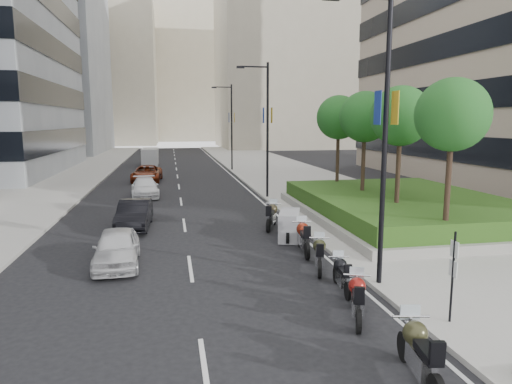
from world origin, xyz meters
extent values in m
plane|color=black|center=(0.00, 0.00, 0.00)|extent=(160.00, 160.00, 0.00)
cube|color=#9E9B93|center=(9.00, 30.00, 0.07)|extent=(10.00, 100.00, 0.15)
cube|color=#9E9B93|center=(-12.00, 30.00, 0.07)|extent=(8.00, 100.00, 0.15)
cube|color=silver|center=(3.70, 30.00, 0.01)|extent=(0.12, 100.00, 0.01)
cube|color=silver|center=(-1.50, 30.00, 0.01)|extent=(0.12, 100.00, 0.01)
cube|color=gray|center=(-24.00, 70.00, 15.00)|extent=(22.00, 26.00, 30.00)
cube|color=#B7AD93|center=(22.00, 80.00, 18.00)|extent=(28.00, 24.00, 36.00)
cube|color=#B7AD93|center=(-18.00, 100.00, 17.00)|extent=(26.00, 24.00, 34.00)
cube|color=#B7AD93|center=(2.00, 120.00, 19.00)|extent=(30.00, 24.00, 38.00)
cube|color=gray|center=(10.00, 10.00, 0.35)|extent=(10.00, 14.00, 0.40)
cube|color=#203E11|center=(10.00, 10.00, 0.95)|extent=(9.40, 13.40, 0.80)
cylinder|color=#332319|center=(8.50, 4.00, 2.55)|extent=(0.22, 0.22, 4.00)
sphere|color=#1B5621|center=(8.50, 4.00, 5.45)|extent=(2.80, 2.80, 2.80)
cylinder|color=#332319|center=(8.50, 8.00, 2.55)|extent=(0.22, 0.22, 4.00)
sphere|color=#1B5621|center=(8.50, 8.00, 5.45)|extent=(2.80, 2.80, 2.80)
cylinder|color=#332319|center=(8.50, 12.00, 2.55)|extent=(0.22, 0.22, 4.00)
sphere|color=#1B5621|center=(8.50, 12.00, 5.45)|extent=(2.80, 2.80, 2.80)
cylinder|color=#332319|center=(8.50, 16.00, 2.55)|extent=(0.22, 0.22, 4.00)
sphere|color=#1B5621|center=(8.50, 16.00, 5.45)|extent=(2.80, 2.80, 2.80)
cylinder|color=black|center=(4.30, 1.00, 4.50)|extent=(0.16, 0.16, 9.00)
cube|color=yellow|center=(4.58, 1.00, 5.60)|extent=(0.02, 0.45, 1.00)
cube|color=navy|center=(4.02, 1.00, 5.60)|extent=(0.02, 0.45, 1.00)
cylinder|color=black|center=(4.30, 18.00, 4.50)|extent=(0.16, 0.16, 9.00)
cylinder|color=black|center=(3.40, 18.00, 8.70)|extent=(1.80, 0.10, 0.10)
cube|color=black|center=(2.50, 18.00, 8.65)|extent=(0.50, 0.22, 0.14)
cube|color=yellow|center=(4.58, 18.00, 5.60)|extent=(0.02, 0.45, 1.00)
cube|color=navy|center=(4.02, 18.00, 5.60)|extent=(0.02, 0.45, 1.00)
cylinder|color=black|center=(4.30, 36.00, 4.50)|extent=(0.16, 0.16, 9.00)
cylinder|color=black|center=(3.40, 36.00, 8.70)|extent=(1.80, 0.10, 0.10)
cube|color=black|center=(2.50, 36.00, 8.65)|extent=(0.50, 0.22, 0.14)
cube|color=yellow|center=(4.58, 36.00, 5.60)|extent=(0.02, 0.45, 1.00)
cube|color=navy|center=(4.02, 36.00, 5.60)|extent=(0.02, 0.45, 1.00)
cylinder|color=black|center=(4.80, -2.00, 1.25)|extent=(0.06, 0.06, 2.50)
cube|color=silver|center=(4.80, -2.00, 2.05)|extent=(0.02, 0.32, 0.42)
cube|color=silver|center=(4.80, -2.00, 1.55)|extent=(0.02, 0.32, 0.42)
cylinder|color=black|center=(2.82, -3.33, 0.33)|extent=(0.24, 0.67, 0.66)
cube|color=silver|center=(2.67, -4.23, 0.51)|extent=(0.47, 0.95, 0.45)
sphere|color=#33331C|center=(2.73, -3.88, 0.92)|extent=(0.51, 0.51, 0.51)
cube|color=black|center=(2.62, -4.54, 0.85)|extent=(0.43, 0.84, 0.17)
cylinder|color=silver|center=(2.78, -3.60, 1.15)|extent=(0.79, 0.18, 0.05)
cylinder|color=black|center=(2.38, -1.89, 0.30)|extent=(0.31, 0.61, 0.60)
cylinder|color=black|center=(2.91, -0.43, 0.30)|extent=(0.31, 0.61, 0.60)
cube|color=silver|center=(2.63, -1.21, 0.47)|extent=(0.56, 0.88, 0.41)
sphere|color=maroon|center=(2.73, -0.91, 0.84)|extent=(0.47, 0.47, 0.47)
cube|color=black|center=(2.53, -1.48, 0.78)|extent=(0.50, 0.78, 0.16)
cylinder|color=silver|center=(2.82, -0.66, 1.05)|extent=(0.69, 0.29, 0.05)
cylinder|color=black|center=(2.92, 0.15, 0.28)|extent=(0.17, 0.56, 0.55)
cylinder|color=black|center=(3.09, 1.56, 0.28)|extent=(0.17, 0.56, 0.55)
cube|color=silver|center=(3.00, 0.82, 0.43)|extent=(0.35, 0.78, 0.37)
sphere|color=black|center=(3.03, 1.11, 0.76)|extent=(0.43, 0.43, 0.43)
cube|color=black|center=(2.97, 0.55, 0.71)|extent=(0.32, 0.69, 0.14)
cylinder|color=silver|center=(3.06, 1.34, 0.96)|extent=(0.66, 0.12, 0.04)
cylinder|color=black|center=(2.72, 2.14, 0.30)|extent=(0.29, 0.61, 0.60)
cylinder|color=black|center=(3.18, 3.62, 0.30)|extent=(0.29, 0.61, 0.60)
cube|color=silver|center=(2.93, 2.83, 0.46)|extent=(0.52, 0.87, 0.41)
sphere|color=#2D2E19|center=(3.03, 3.14, 0.83)|extent=(0.46, 0.46, 0.46)
cube|color=black|center=(2.85, 2.55, 0.77)|extent=(0.47, 0.77, 0.15)
cylinder|color=silver|center=(3.10, 3.39, 1.04)|extent=(0.70, 0.26, 0.05)
cylinder|color=black|center=(2.91, 4.21, 0.33)|extent=(0.21, 0.67, 0.66)
cylinder|color=black|center=(3.14, 5.91, 0.33)|extent=(0.21, 0.67, 0.66)
cube|color=silver|center=(3.02, 5.01, 0.51)|extent=(0.44, 0.94, 0.45)
sphere|color=maroon|center=(3.06, 5.36, 0.92)|extent=(0.51, 0.51, 0.51)
cube|color=black|center=(2.98, 4.69, 0.85)|extent=(0.40, 0.83, 0.17)
cylinder|color=silver|center=(3.10, 5.64, 1.15)|extent=(0.79, 0.16, 0.05)
cylinder|color=black|center=(2.77, 6.51, 0.31)|extent=(0.30, 0.62, 0.61)
cylinder|color=black|center=(3.26, 8.01, 0.31)|extent=(0.30, 0.62, 0.61)
cube|color=gray|center=(3.01, 7.26, 0.64)|extent=(1.44, 2.23, 1.23)
cylinder|color=black|center=(2.37, 8.66, 0.33)|extent=(0.37, 0.65, 0.65)
cylinder|color=black|center=(3.01, 10.23, 0.33)|extent=(0.37, 0.65, 0.65)
cube|color=silver|center=(2.67, 9.40, 0.51)|extent=(0.63, 0.95, 0.44)
sphere|color=#2F291A|center=(2.80, 9.72, 0.91)|extent=(0.51, 0.51, 0.51)
cube|color=black|center=(2.55, 9.10, 0.84)|extent=(0.57, 0.84, 0.17)
cylinder|color=silver|center=(2.91, 9.98, 1.14)|extent=(0.74, 0.34, 0.05)
imported|color=silver|center=(-4.10, 4.79, 0.66)|extent=(1.73, 3.97, 1.33)
imported|color=black|center=(-3.91, 10.71, 0.69)|extent=(1.65, 4.23, 1.37)
imported|color=white|center=(-3.90, 20.40, 0.65)|extent=(2.15, 4.60, 1.30)
imported|color=maroon|center=(-4.16, 28.60, 0.71)|extent=(2.65, 5.22, 1.41)
cube|color=#AFAFB1|center=(-4.49, 44.22, 1.00)|extent=(1.88, 4.79, 2.00)
cube|color=#AFAFB1|center=(-4.49, 42.41, 0.52)|extent=(1.83, 1.17, 1.05)
cylinder|color=black|center=(-5.26, 42.51, 0.33)|extent=(0.24, 0.67, 0.67)
cylinder|color=black|center=(-3.73, 42.51, 0.33)|extent=(0.24, 0.67, 0.67)
cylinder|color=black|center=(-5.26, 45.75, 0.33)|extent=(0.24, 0.67, 0.67)
cylinder|color=black|center=(-3.73, 45.75, 0.33)|extent=(0.24, 0.67, 0.67)
camera|label=1|loc=(-2.08, -11.88, 5.20)|focal=32.00mm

